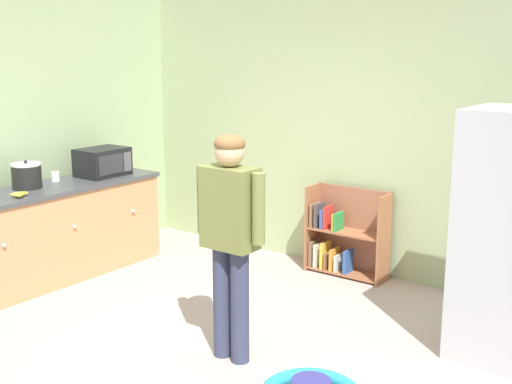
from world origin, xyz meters
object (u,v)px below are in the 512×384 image
at_px(bookshelf, 343,237).
at_px(standing_person, 230,227).
at_px(banana_bunch, 21,194).
at_px(orange_cup, 121,165).
at_px(white_cup, 55,177).
at_px(crock_pot, 27,176).
at_px(kitchen_counter, 54,232).
at_px(microwave, 103,162).

xyz_separation_m(bookshelf, standing_person, (0.26, -2.07, 0.61)).
distance_m(banana_bunch, orange_cup, 1.44).
bearing_deg(bookshelf, standing_person, -82.81).
bearing_deg(white_cup, crock_pot, -82.17).
relative_size(kitchen_counter, bookshelf, 2.62).
xyz_separation_m(bookshelf, banana_bunch, (-1.97, -2.20, 0.57)).
bearing_deg(bookshelf, kitchen_counter, -140.71).
distance_m(microwave, banana_bunch, 1.09).
bearing_deg(bookshelf, orange_cup, -160.81).
distance_m(standing_person, microwave, 2.59).
height_order(kitchen_counter, bookshelf, kitchen_counter).
distance_m(standing_person, orange_cup, 2.82).
bearing_deg(microwave, kitchen_counter, -90.27).
xyz_separation_m(microwave, orange_cup, (-0.11, 0.34, -0.09)).
height_order(microwave, orange_cup, microwave).
bearing_deg(orange_cup, microwave, -72.59).
bearing_deg(standing_person, microwave, 158.62).
height_order(crock_pot, banana_bunch, crock_pot).
distance_m(microwave, crock_pot, 0.82).
distance_m(bookshelf, crock_pot, 3.04).
xyz_separation_m(microwave, white_cup, (-0.15, -0.47, -0.09)).
bearing_deg(banana_bunch, bookshelf, 48.16).
relative_size(bookshelf, banana_bunch, 5.37).
height_order(banana_bunch, orange_cup, orange_cup).
bearing_deg(white_cup, standing_person, -10.57).
xyz_separation_m(banana_bunch, orange_cup, (-0.28, 1.42, 0.02)).
bearing_deg(kitchen_counter, orange_cup, 96.13).
distance_m(kitchen_counter, microwave, 0.86).
distance_m(bookshelf, banana_bunch, 3.01).
bearing_deg(standing_person, kitchen_counter, 172.64).
xyz_separation_m(kitchen_counter, microwave, (0.00, 0.63, 0.59)).
distance_m(kitchen_counter, orange_cup, 1.10).
xyz_separation_m(bookshelf, microwave, (-2.15, -1.13, 0.68)).
height_order(kitchen_counter, standing_person, standing_person).
relative_size(kitchen_counter, standing_person, 1.38).
bearing_deg(bookshelf, crock_pot, -139.18).
bearing_deg(white_cup, bookshelf, 34.75).
relative_size(banana_bunch, orange_cup, 1.67).
height_order(bookshelf, microwave, microwave).
relative_size(standing_person, crock_pot, 5.92).
bearing_deg(standing_person, white_cup, 169.43).
relative_size(kitchen_counter, crock_pot, 8.14).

